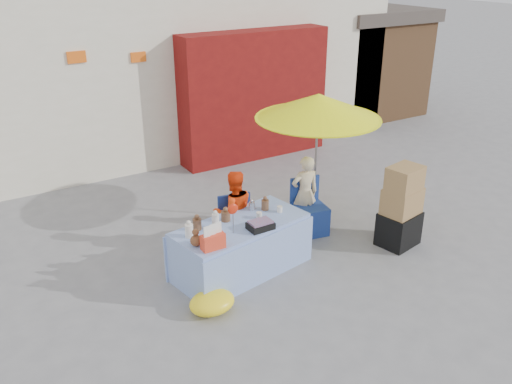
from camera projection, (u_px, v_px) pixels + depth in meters
ground at (277, 275)px, 7.31m from camera, size 80.00×80.00×0.00m
market_table at (241, 247)px, 7.28m from camera, size 1.99×1.18×1.13m
chair_left at (239, 237)px, 7.76m from camera, size 0.56×0.55×0.85m
chair_right at (309, 217)px, 8.35m from camera, size 0.56×0.55×0.85m
vendor_orange at (234, 211)px, 7.71m from camera, size 0.67×0.57×1.23m
vendor_beige at (305, 193)px, 8.31m from camera, size 0.49×0.37×1.21m
umbrella at (318, 107)px, 8.05m from camera, size 1.90×1.90×2.09m
box_stack at (401, 209)px, 7.87m from camera, size 0.64×0.56×1.25m
tarp_bundle at (212, 302)px, 6.54m from camera, size 0.58×0.47×0.26m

